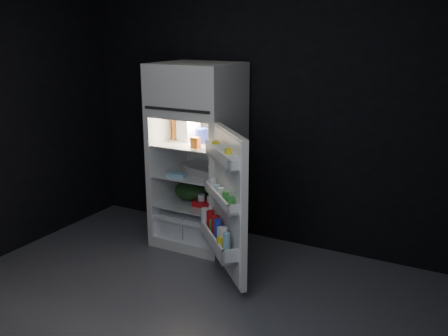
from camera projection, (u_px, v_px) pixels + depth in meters
The scene contains 17 objects.
floor at pixel (171, 316), 3.75m from camera, with size 4.00×3.40×0.00m, color #535359.
wall_back at pixel (266, 107), 4.82m from camera, with size 4.00×0.00×2.70m, color black.
refrigerator at pixel (199, 149), 4.85m from camera, with size 0.76×0.71×1.78m.
fridge_door at pixel (226, 205), 4.09m from camera, with size 0.64×0.64×1.22m.
milk_jug at pixel (188, 128), 4.85m from camera, with size 0.17×0.17×0.24m, color white.
mayo_jar at pixel (201, 136), 4.77m from camera, with size 0.12×0.12×0.14m, color #1F2FA8.
jam_jar at pixel (221, 137), 4.73m from camera, with size 0.09×0.09×0.13m, color #311F0D.
amber_bottle at pixel (175, 128), 4.94m from camera, with size 0.08×0.08×0.22m, color #C16D1F.
small_carton at pixel (196, 143), 4.57m from camera, with size 0.08×0.06×0.10m, color #CD6018.
egg_carton at pixel (202, 172), 4.77m from camera, with size 0.32×0.12×0.07m, color gray.
pie at pixel (198, 167), 5.01m from camera, with size 0.30×0.30×0.04m, color tan.
flat_package at pixel (177, 175), 4.73m from camera, with size 0.18×0.09×0.04m, color #85B7CE.
wrapped_pkg at pixel (216, 169), 4.92m from camera, with size 0.11×0.09×0.05m, color beige.
produce_bag at pixel (192, 190), 4.98m from camera, with size 0.36×0.30×0.20m, color #193815.
yogurt_tray at pixel (207, 204), 4.82m from camera, with size 0.26×0.14×0.05m, color red.
small_can_red at pixel (219, 194), 5.03m from camera, with size 0.06×0.06×0.09m, color red.
small_can_silver at pixel (230, 196), 4.98m from camera, with size 0.07×0.07×0.09m, color silver.
Camera 1 is at (1.91, -2.72, 2.09)m, focal length 40.00 mm.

